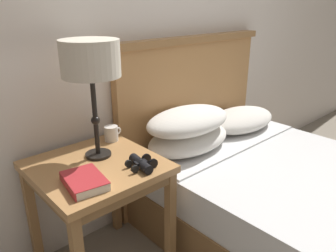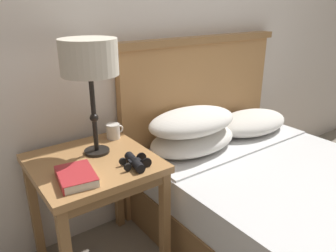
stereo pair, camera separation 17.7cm
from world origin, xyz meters
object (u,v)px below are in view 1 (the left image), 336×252
(book_on_nightstand, at_px, (84,181))
(nightstand, at_px, (97,179))
(table_lamp, at_px, (91,62))
(coffee_mug, at_px, (112,133))
(bed, at_px, (297,203))
(binoculars_pair, at_px, (141,163))

(book_on_nightstand, bearing_deg, nightstand, 45.27)
(table_lamp, bearing_deg, book_on_nightstand, -132.87)
(table_lamp, distance_m, coffee_mug, 0.48)
(nightstand, relative_size, bed, 0.32)
(binoculars_pair, bearing_deg, table_lamp, 107.90)
(coffee_mug, bearing_deg, bed, -47.14)
(book_on_nightstand, xyz_separation_m, binoculars_pair, (0.28, -0.04, 0.00))
(table_lamp, bearing_deg, binoculars_pair, -72.10)
(nightstand, distance_m, book_on_nightstand, 0.22)
(nightstand, bearing_deg, book_on_nightstand, -134.73)
(table_lamp, height_order, book_on_nightstand, table_lamp)
(nightstand, height_order, book_on_nightstand, book_on_nightstand)
(nightstand, distance_m, bed, 1.14)
(bed, xyz_separation_m, book_on_nightstand, (-1.08, 0.45, 0.37))
(table_lamp, xyz_separation_m, coffee_mug, (0.16, 0.12, -0.43))
(book_on_nightstand, height_order, coffee_mug, coffee_mug)
(book_on_nightstand, relative_size, binoculars_pair, 1.42)
(bed, bearing_deg, coffee_mug, 132.86)
(nightstand, height_order, table_lamp, table_lamp)
(nightstand, bearing_deg, binoculars_pair, -52.79)
(book_on_nightstand, bearing_deg, bed, -22.71)
(nightstand, height_order, coffee_mug, coffee_mug)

